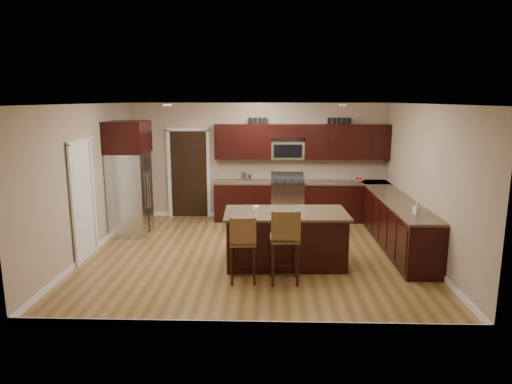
{
  "coord_description": "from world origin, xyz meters",
  "views": [
    {
      "loc": [
        0.27,
        -7.92,
        2.78
      ],
      "look_at": [
        0.02,
        0.4,
        1.08
      ],
      "focal_mm": 32.0,
      "sensor_mm": 36.0,
      "label": 1
    }
  ],
  "objects_px": {
    "range": "(287,200)",
    "stool_left": "(243,242)",
    "refrigerator": "(129,177)",
    "island": "(286,240)",
    "stool_mid": "(285,238)"
  },
  "relations": [
    {
      "from": "range",
      "to": "island",
      "type": "distance_m",
      "value": 2.92
    },
    {
      "from": "range",
      "to": "stool_mid",
      "type": "relative_size",
      "value": 0.95
    },
    {
      "from": "range",
      "to": "island",
      "type": "xyz_separation_m",
      "value": [
        -0.13,
        -2.92,
        -0.04
      ]
    },
    {
      "from": "island",
      "to": "refrigerator",
      "type": "relative_size",
      "value": 0.89
    },
    {
      "from": "island",
      "to": "refrigerator",
      "type": "distance_m",
      "value": 3.68
    },
    {
      "from": "range",
      "to": "refrigerator",
      "type": "height_order",
      "value": "refrigerator"
    },
    {
      "from": "stool_left",
      "to": "refrigerator",
      "type": "distance_m",
      "value": 3.61
    },
    {
      "from": "range",
      "to": "refrigerator",
      "type": "distance_m",
      "value": 3.59
    },
    {
      "from": "stool_mid",
      "to": "refrigerator",
      "type": "height_order",
      "value": "refrigerator"
    },
    {
      "from": "island",
      "to": "stool_mid",
      "type": "distance_m",
      "value": 0.9
    },
    {
      "from": "island",
      "to": "stool_left",
      "type": "bearing_deg",
      "value": -131.01
    },
    {
      "from": "island",
      "to": "stool_left",
      "type": "height_order",
      "value": "stool_left"
    },
    {
      "from": "range",
      "to": "stool_mid",
      "type": "xyz_separation_m",
      "value": [
        -0.17,
        -3.77,
        0.26
      ]
    },
    {
      "from": "range",
      "to": "stool_left",
      "type": "bearing_deg",
      "value": -102.14
    },
    {
      "from": "range",
      "to": "stool_left",
      "type": "relative_size",
      "value": 1.05
    }
  ]
}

